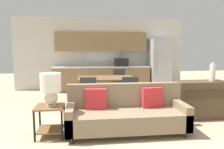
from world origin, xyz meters
TOP-DOWN VIEW (x-y plane):
  - ground_plane at (0.00, 0.00)m, footprint 20.00×20.00m
  - wall_back at (0.00, 4.63)m, footprint 6.40×0.07m
  - kitchen_counter at (0.01, 4.33)m, footprint 3.53×0.65m
  - refrigerator at (2.18, 4.20)m, footprint 0.74×0.78m
  - dining_table at (0.00, 2.46)m, footprint 1.60×0.94m
  - couch at (0.18, 0.28)m, footprint 2.23×0.80m
  - side_table at (-1.23, 0.23)m, footprint 0.50×0.50m
  - table_lamp at (-1.20, 0.25)m, footprint 0.37×0.37m
  - credenza at (2.00, 0.88)m, footprint 1.13×0.46m
  - vase at (2.26, 0.86)m, footprint 0.13×0.13m
  - dining_chair_near_left at (-0.51, 1.66)m, footprint 0.45×0.45m
  - dining_chair_far_right at (0.52, 3.25)m, footprint 0.43×0.43m
  - dining_chair_near_right at (0.51, 1.60)m, footprint 0.45×0.45m

SIDE VIEW (x-z plane):
  - ground_plane at x=0.00m, z-range 0.00..0.00m
  - couch at x=0.18m, z-range -0.10..0.79m
  - side_table at x=-1.23m, z-range 0.10..0.66m
  - credenza at x=2.00m, z-range 0.00..0.85m
  - dining_chair_near_left at x=-0.51m, z-range 0.05..0.94m
  - dining_chair_far_right at x=0.52m, z-range 0.05..0.94m
  - dining_chair_near_right at x=0.51m, z-range 0.05..0.94m
  - dining_table at x=0.00m, z-range 0.31..1.06m
  - kitchen_counter at x=0.01m, z-range -0.23..1.92m
  - table_lamp at x=-1.20m, z-range 0.63..1.22m
  - refrigerator at x=2.18m, z-range 0.00..1.90m
  - vase at x=2.26m, z-range 0.83..1.25m
  - wall_back at x=0.00m, z-range 0.00..2.70m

